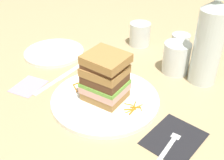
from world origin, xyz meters
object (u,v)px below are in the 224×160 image
empty_tumbler_0 (180,46)px  sandwich (105,77)px  juice_glass (176,59)px  fork (170,143)px  knife (57,80)px  napkin_pink (29,86)px  napkin_dark (174,138)px  side_plate (54,52)px  empty_tumbler_1 (140,34)px  main_plate (105,99)px  water_bottle (209,42)px

empty_tumbler_0 → sandwich: bearing=-97.8°
juice_glass → fork: bearing=-65.1°
juice_glass → empty_tumbler_0: juice_glass is taller
sandwich → knife: size_ratio=0.66×
fork → napkin_pink: bearing=-174.2°
sandwich → napkin_dark: (0.21, -0.01, -0.07)m
empty_tumbler_0 → side_plate: bearing=-146.4°
fork → empty_tumbler_1: empty_tumbler_1 is taller
napkin_dark → napkin_pink: size_ratio=1.43×
empty_tumbler_0 → empty_tumbler_1: size_ratio=1.02×
main_plate → knife: size_ratio=1.44×
napkin_dark → water_bottle: (-0.05, 0.27, 0.13)m
main_plate → water_bottle: size_ratio=1.02×
knife → water_bottle: size_ratio=0.71×
sandwich → fork: 0.23m
side_plate → napkin_pink: size_ratio=2.21×
knife → empty_tumbler_1: bearing=79.7°
water_bottle → empty_tumbler_1: (-0.28, 0.09, -0.09)m
napkin_dark → empty_tumbler_0: 0.40m
knife → empty_tumbler_0: 0.42m
sandwich → fork: (0.21, -0.04, -0.07)m
sandwich → empty_tumbler_0: bearing=82.2°
juice_glass → side_plate: 0.42m
main_plate → empty_tumbler_0: 0.35m
empty_tumbler_1 → fork: bearing=-49.7°
main_plate → empty_tumbler_1: (-0.11, 0.35, 0.04)m
sandwich → knife: (-0.18, -0.01, -0.07)m
sandwich → napkin_pink: 0.25m
knife → empty_tumbler_1: 0.36m
empty_tumbler_0 → fork: bearing=-66.5°
fork → side_plate: bearing=165.0°
fork → juice_glass: bearing=114.9°
fork → water_bottle: size_ratio=0.59×
main_plate → juice_glass: 0.27m
juice_glass → water_bottle: size_ratio=0.34×
napkin_dark → napkin_pink: (-0.43, -0.07, -0.00)m
main_plate → empty_tumbler_1: size_ratio=3.45×
knife → sandwich: bearing=2.4°
fork → knife: fork is taller
napkin_dark → empty_tumbler_1: bearing=131.9°
empty_tumbler_0 → napkin_pink: (-0.27, -0.42, -0.04)m
water_bottle → sandwich: bearing=-123.0°
napkin_dark → main_plate: bearing=176.0°
sandwich → napkin_pink: (-0.22, -0.08, -0.07)m
sandwich → water_bottle: size_ratio=0.47×
juice_glass → empty_tumbler_0: (-0.03, 0.09, -0.00)m
main_plate → side_plate: main_plate is taller
juice_glass → side_plate: size_ratio=0.47×
napkin_dark → empty_tumbler_0: (-0.16, 0.36, 0.04)m
juice_glass → water_bottle: water_bottle is taller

